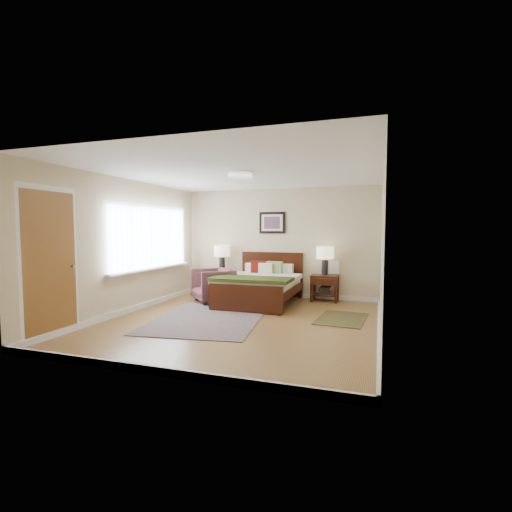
{
  "coord_description": "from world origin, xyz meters",
  "views": [
    {
      "loc": [
        2.21,
        -5.8,
        1.55
      ],
      "look_at": [
        -0.05,
        0.97,
        1.05
      ],
      "focal_mm": 26.0,
      "sensor_mm": 36.0,
      "label": 1
    }
  ],
  "objects_px": {
    "nightstand_left": "(222,276)",
    "rug_persian": "(209,318)",
    "nightstand_right": "(325,285)",
    "lamp_left": "(222,253)",
    "lamp_right": "(325,255)",
    "bed": "(260,281)",
    "armchair": "(213,285)"
  },
  "relations": [
    {
      "from": "armchair",
      "to": "rug_persian",
      "type": "height_order",
      "value": "armchair"
    },
    {
      "from": "bed",
      "to": "nightstand_right",
      "type": "relative_size",
      "value": 3.27
    },
    {
      "from": "nightstand_left",
      "to": "lamp_left",
      "type": "xyz_separation_m",
      "value": [
        -0.0,
        0.02,
        0.56
      ]
    },
    {
      "from": "nightstand_right",
      "to": "lamp_left",
      "type": "bearing_deg",
      "value": 179.7
    },
    {
      "from": "nightstand_right",
      "to": "rug_persian",
      "type": "distance_m",
      "value": 2.84
    },
    {
      "from": "lamp_left",
      "to": "nightstand_right",
      "type": "bearing_deg",
      "value": -0.3
    },
    {
      "from": "lamp_right",
      "to": "rug_persian",
      "type": "xyz_separation_m",
      "value": [
        -1.7,
        -2.26,
        -1.01
      ]
    },
    {
      "from": "bed",
      "to": "nightstand_right",
      "type": "xyz_separation_m",
      "value": [
        1.25,
        0.69,
        -0.12
      ]
    },
    {
      "from": "lamp_left",
      "to": "lamp_right",
      "type": "xyz_separation_m",
      "value": [
        2.43,
        0.0,
        -0.0
      ]
    },
    {
      "from": "nightstand_right",
      "to": "lamp_right",
      "type": "relative_size",
      "value": 0.95
    },
    {
      "from": "nightstand_left",
      "to": "nightstand_right",
      "type": "height_order",
      "value": "nightstand_left"
    },
    {
      "from": "lamp_right",
      "to": "armchair",
      "type": "bearing_deg",
      "value": -159.85
    },
    {
      "from": "lamp_left",
      "to": "rug_persian",
      "type": "bearing_deg",
      "value": -72.08
    },
    {
      "from": "bed",
      "to": "lamp_left",
      "type": "distance_m",
      "value": 1.47
    },
    {
      "from": "bed",
      "to": "armchair",
      "type": "distance_m",
      "value": 1.04
    },
    {
      "from": "lamp_right",
      "to": "rug_persian",
      "type": "relative_size",
      "value": 0.24
    },
    {
      "from": "bed",
      "to": "nightstand_left",
      "type": "distance_m",
      "value": 1.36
    },
    {
      "from": "nightstand_right",
      "to": "lamp_right",
      "type": "height_order",
      "value": "lamp_right"
    },
    {
      "from": "nightstand_left",
      "to": "rug_persian",
      "type": "bearing_deg",
      "value": -71.93
    },
    {
      "from": "nightstand_left",
      "to": "armchair",
      "type": "height_order",
      "value": "armchair"
    },
    {
      "from": "lamp_left",
      "to": "bed",
      "type": "bearing_deg",
      "value": -30.75
    },
    {
      "from": "armchair",
      "to": "lamp_left",
      "type": "bearing_deg",
      "value": 145.26
    },
    {
      "from": "nightstand_left",
      "to": "nightstand_right",
      "type": "xyz_separation_m",
      "value": [
        2.43,
        0.01,
        -0.1
      ]
    },
    {
      "from": "bed",
      "to": "rug_persian",
      "type": "distance_m",
      "value": 1.69
    },
    {
      "from": "lamp_left",
      "to": "armchair",
      "type": "distance_m",
      "value": 1.07
    },
    {
      "from": "bed",
      "to": "rug_persian",
      "type": "xyz_separation_m",
      "value": [
        -0.45,
        -1.56,
        -0.47
      ]
    },
    {
      "from": "nightstand_right",
      "to": "lamp_right",
      "type": "xyz_separation_m",
      "value": [
        -0.0,
        0.01,
        0.66
      ]
    },
    {
      "from": "nightstand_left",
      "to": "nightstand_right",
      "type": "relative_size",
      "value": 0.99
    },
    {
      "from": "lamp_right",
      "to": "nightstand_left",
      "type": "bearing_deg",
      "value": -179.52
    },
    {
      "from": "nightstand_left",
      "to": "nightstand_right",
      "type": "distance_m",
      "value": 2.43
    },
    {
      "from": "armchair",
      "to": "bed",
      "type": "bearing_deg",
      "value": 52.61
    },
    {
      "from": "rug_persian",
      "to": "nightstand_right",
      "type": "bearing_deg",
      "value": 45.23
    }
  ]
}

